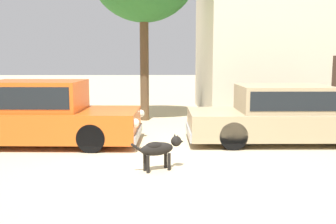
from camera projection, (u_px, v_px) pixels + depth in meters
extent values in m
plane|color=#CCB78E|center=(152.00, 156.00, 7.90)|extent=(80.00, 80.00, 0.00)
cube|color=#D15619|center=(40.00, 124.00, 9.00)|extent=(4.69, 2.00, 0.66)
cube|color=#D15619|center=(37.00, 95.00, 8.91)|extent=(2.19, 1.64, 0.69)
cube|color=black|center=(37.00, 95.00, 8.91)|extent=(2.02, 1.66, 0.48)
cube|color=#999BA0|center=(137.00, 133.00, 9.00)|extent=(0.19, 1.77, 0.20)
sphere|color=silver|center=(141.00, 113.00, 9.66)|extent=(0.20, 0.20, 0.20)
sphere|color=silver|center=(135.00, 123.00, 8.23)|extent=(0.20, 0.20, 0.20)
cylinder|color=black|center=(105.00, 125.00, 9.80)|extent=(0.63, 0.23, 0.63)
cylinder|color=black|center=(91.00, 138.00, 8.21)|extent=(0.63, 0.23, 0.63)
cube|color=tan|center=(284.00, 124.00, 9.21)|extent=(4.62, 1.82, 0.61)
cube|color=tan|center=(283.00, 98.00, 9.13)|extent=(2.13, 1.54, 0.62)
cube|color=black|center=(284.00, 98.00, 9.13)|extent=(1.97, 1.56, 0.43)
cube|color=#999BA0|center=(190.00, 132.00, 9.22)|extent=(0.14, 1.72, 0.20)
cube|color=red|center=(188.00, 113.00, 9.92)|extent=(0.04, 0.18, 0.18)
cube|color=red|center=(193.00, 123.00, 8.42)|extent=(0.04, 0.18, 0.18)
cylinder|color=black|center=(327.00, 124.00, 10.02)|extent=(0.63, 0.21, 0.63)
cylinder|color=black|center=(222.00, 124.00, 9.99)|extent=(0.63, 0.21, 0.63)
cylinder|color=black|center=(233.00, 136.00, 8.45)|extent=(0.63, 0.21, 0.63)
cylinder|color=black|center=(166.00, 160.00, 7.04)|extent=(0.06, 0.06, 0.31)
cylinder|color=black|center=(169.00, 162.00, 6.90)|extent=(0.06, 0.06, 0.31)
cylinder|color=black|center=(145.00, 162.00, 6.87)|extent=(0.06, 0.06, 0.31)
cylinder|color=black|center=(148.00, 164.00, 6.73)|extent=(0.06, 0.06, 0.31)
ellipsoid|color=black|center=(157.00, 149.00, 6.85)|extent=(0.66, 0.44, 0.24)
ellipsoid|color=black|center=(154.00, 146.00, 6.82)|extent=(0.40, 0.32, 0.13)
sphere|color=black|center=(176.00, 141.00, 7.00)|extent=(0.20, 0.20, 0.20)
cone|color=black|center=(181.00, 141.00, 7.04)|extent=(0.14, 0.14, 0.11)
cone|color=black|center=(175.00, 136.00, 7.04)|extent=(0.09, 0.09, 0.09)
cone|color=black|center=(178.00, 137.00, 6.93)|extent=(0.09, 0.09, 0.09)
cylinder|color=black|center=(136.00, 148.00, 6.68)|extent=(0.21, 0.13, 0.17)
cylinder|color=brown|center=(144.00, 67.00, 12.38)|extent=(0.28, 0.28, 3.50)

